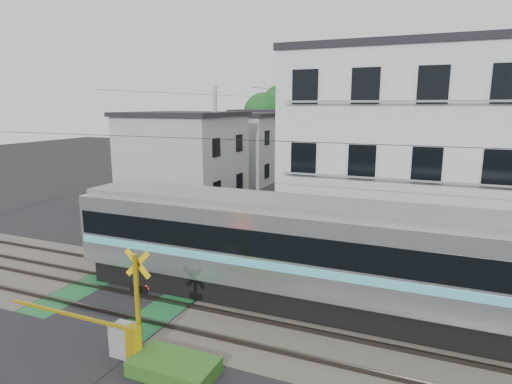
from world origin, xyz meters
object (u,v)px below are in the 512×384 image
at_px(crossing_signal_near, 126,333).
at_px(pedestrian, 346,162).
at_px(apartment_block, 402,150).
at_px(crossing_signal_far, 139,236).

bearing_deg(crossing_signal_near, pedestrian, 91.71).
height_order(crossing_signal_near, apartment_block, apartment_block).
xyz_separation_m(crossing_signal_far, pedestrian, (4.09, 29.18, 0.21)).
height_order(crossing_signal_near, pedestrian, crossing_signal_near).
height_order(crossing_signal_far, apartment_block, apartment_block).
bearing_deg(apartment_block, pedestrian, 106.69).
height_order(crossing_signal_near, crossing_signal_far, same).
relative_size(apartment_block, pedestrian, 5.54).
relative_size(crossing_signal_near, crossing_signal_far, 1.00).
xyz_separation_m(crossing_signal_near, crossing_signal_far, (-5.17, 7.31, 0.00)).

